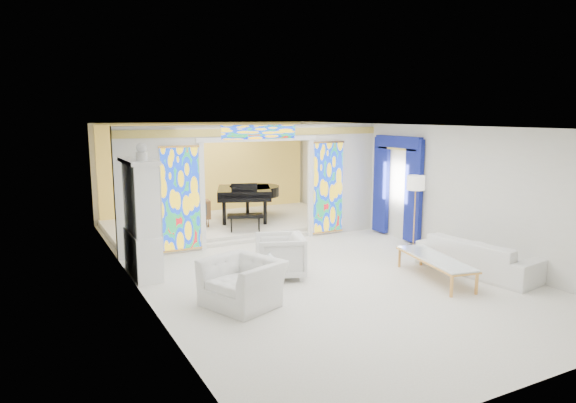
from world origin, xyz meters
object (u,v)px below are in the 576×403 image
sofa (478,256)px  grand_piano (249,193)px  tv_console (198,210)px  armchair_left (242,283)px  armchair_right (280,256)px  china_cabinet (141,219)px  coffee_table (435,259)px

sofa → grand_piano: (-2.32, 6.56, 0.59)m
sofa → tv_console: bearing=23.8°
grand_piano → tv_console: grand_piano is taller
armchair_left → grand_piano: 6.57m
armchair_left → armchair_right: (1.27, 1.08, 0.04)m
china_cabinet → armchair_left: china_cabinet is taller
sofa → tv_console: size_ratio=3.43×
armchair_right → armchair_left: bearing=-29.8°
china_cabinet → coffee_table: 5.94m
sofa → tv_console: 7.38m
sofa → coffee_table: (-1.10, 0.09, 0.06)m
sofa → coffee_table: sofa is taller
armchair_right → tv_console: bearing=-157.1°
armchair_left → armchair_right: size_ratio=1.28×
china_cabinet → coffee_table: (5.06, -3.01, -0.75)m
sofa → coffee_table: bearing=76.5°
china_cabinet → sofa: china_cabinet is taller
coffee_table → tv_console: size_ratio=2.94×
grand_piano → armchair_right: bearing=-84.3°
china_cabinet → tv_console: 3.82m
armchair_left → tv_console: (1.03, 5.60, 0.25)m
china_cabinet → armchair_right: (2.42, -1.42, -0.73)m
coffee_table → grand_piano: 6.61m
armchair_right → coffee_table: bearing=78.7°
armchair_left → coffee_table: (3.92, -0.51, 0.02)m
armchair_left → sofa: (5.02, -0.60, -0.04)m
armchair_right → sofa: size_ratio=0.38×
china_cabinet → grand_piano: bearing=42.0°
grand_piano → armchair_left: bearing=-92.3°
sofa → grand_piano: 6.98m
armchair_left → sofa: armchair_left is taller
coffee_table → tv_console: 6.77m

